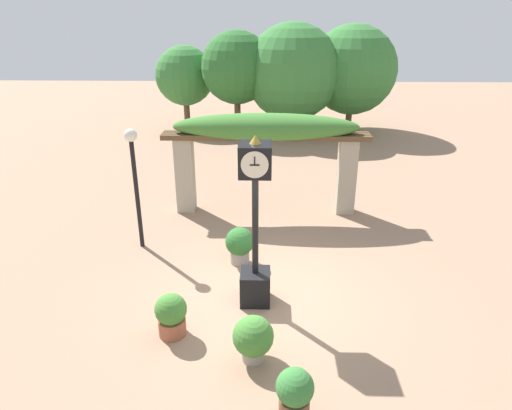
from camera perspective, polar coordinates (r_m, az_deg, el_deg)
name	(u,v)px	position (r m, az deg, el deg)	size (l,w,h in m)	color
ground_plane	(263,297)	(9.10, 0.91, -11.39)	(60.00, 60.00, 0.00)	#9E7A60
pedestal_clock	(255,229)	(8.21, -0.10, -3.02)	(0.56, 0.60, 3.27)	black
pergola	(266,137)	(12.10, 1.23, 8.49)	(5.46, 1.08, 2.73)	#A89E89
potted_plant_near_left	(253,338)	(7.46, -0.36, -16.25)	(0.66, 0.66, 0.78)	gray
potted_plant_near_right	(240,244)	(10.01, -2.06, -4.90)	(0.63, 0.63, 0.84)	gray
potted_plant_far_left	(171,314)	(8.09, -10.55, -13.29)	(0.55, 0.55, 0.79)	#9E563D
potted_plant_far_right	(295,393)	(6.67, 4.86, -22.33)	(0.53, 0.53, 0.77)	brown
lamp_post	(134,168)	(10.49, -15.00, 4.50)	(0.29, 0.29, 2.83)	black
tree_line	(291,71)	(21.15, 4.44, 16.34)	(10.98, 4.70, 4.80)	brown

